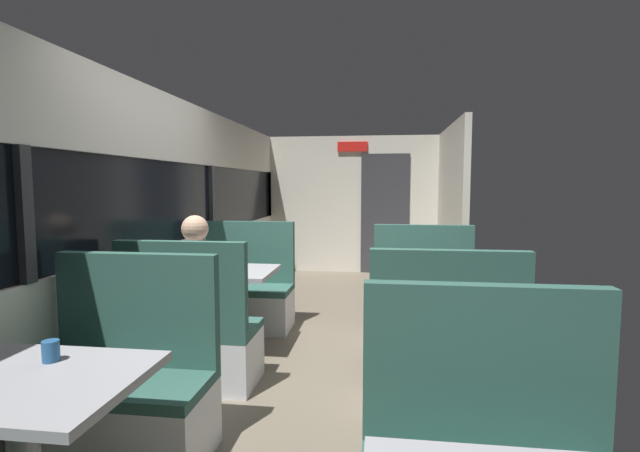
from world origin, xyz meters
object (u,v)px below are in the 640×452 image
Objects in this scene: bench_near_window_facing_entry at (124,397)px; bench_mid_window_facing_entry at (246,297)px; dining_table_rear_aisle at (432,292)px; dining_table_mid_window at (223,281)px; dining_table_near_window at (24,402)px; bench_rear_aisle_facing_end at (443,364)px; seated_passenger at (195,311)px; coffee_cup_secondary at (51,351)px; bench_rear_aisle_facing_entry at (424,308)px; bench_mid_window_facing_end at (192,342)px.

bench_mid_window_facing_entry is at bearing 90.00° from bench_near_window_facing_entry.
dining_table_mid_window is at bearing 173.62° from dining_table_rear_aisle.
bench_mid_window_facing_entry reaches higher than dining_table_near_window.
bench_rear_aisle_facing_end is at bearing 38.20° from dining_table_near_window.
dining_table_mid_window is (0.00, 1.61, 0.31)m from bench_near_window_facing_entry.
seated_passenger reaches higher than coffee_cup_secondary.
bench_near_window_facing_entry is at bearing -141.80° from dining_table_rear_aisle.
bench_near_window_facing_entry is 12.22× the size of coffee_cup_secondary.
bench_rear_aisle_facing_end is 1.40m from bench_rear_aisle_facing_entry.
dining_table_near_window is at bearing -90.00° from seated_passenger.
bench_mid_window_facing_end is 1.00× the size of bench_mid_window_facing_entry.
dining_table_near_window is 0.82× the size of bench_rear_aisle_facing_end.
bench_near_window_facing_entry is at bearing -90.00° from dining_table_mid_window.
coffee_cup_secondary reaches higher than dining_table_near_window.
bench_rear_aisle_facing_end is at bearing 34.78° from coffee_cup_secondary.
dining_table_rear_aisle is (1.79, 0.50, 0.31)m from bench_mid_window_facing_end.
seated_passenger is at bearing 90.00° from bench_near_window_facing_entry.
dining_table_rear_aisle is 0.77m from bench_rear_aisle_facing_end.
dining_table_mid_window is 1.88m from bench_rear_aisle_facing_entry.
bench_near_window_facing_entry is at bearing -90.00° from seated_passenger.
bench_near_window_facing_entry is at bearing 89.78° from coffee_cup_secondary.
seated_passenger reaches higher than bench_rear_aisle_facing_end.
bench_rear_aisle_facing_entry is (1.79, 0.50, -0.31)m from dining_table_mid_window.
dining_table_near_window is 0.77m from bench_near_window_facing_entry.
bench_mid_window_facing_entry is 2.03m from dining_table_rear_aisle.
bench_near_window_facing_entry is 0.91m from bench_mid_window_facing_end.
bench_near_window_facing_entry is at bearing -130.33° from bench_rear_aisle_facing_entry.
bench_rear_aisle_facing_end reaches higher than coffee_cup_secondary.
coffee_cup_secondary is (-1.79, -1.94, 0.15)m from dining_table_rear_aisle.
bench_rear_aisle_facing_entry is (0.00, 1.40, 0.00)m from bench_rear_aisle_facing_end.
dining_table_near_window is 10.00× the size of coffee_cup_secondary.
bench_near_window_facing_entry and bench_mid_window_facing_end have the same top height.
bench_rear_aisle_facing_end is at bearing 21.62° from bench_near_window_facing_entry.
seated_passenger reaches higher than bench_mid_window_facing_end.
bench_near_window_facing_entry reaches higher than coffee_cup_secondary.
coffee_cup_secondary is (-0.00, -1.52, 0.25)m from seated_passenger.
coffee_cup_secondary is at bearing -132.67° from dining_table_rear_aisle.
bench_mid_window_facing_entry is 1.00× the size of bench_rear_aisle_facing_entry.
bench_mid_window_facing_end is at bearing 89.92° from coffee_cup_secondary.
bench_near_window_facing_entry is 1.00× the size of bench_mid_window_facing_end.
dining_table_rear_aisle is (1.79, -0.90, 0.31)m from bench_mid_window_facing_entry.
bench_mid_window_facing_entry is at bearing 90.00° from dining_table_near_window.
coffee_cup_secondary reaches higher than dining_table_rear_aisle.
bench_rear_aisle_facing_end is (1.79, 1.41, -0.31)m from dining_table_near_window.
dining_table_near_window is 2.31m from dining_table_mid_window.
bench_near_window_facing_entry and bench_rear_aisle_facing_end have the same top height.
dining_table_near_window is 0.82× the size of bench_rear_aisle_facing_entry.
dining_table_mid_window is 2.15m from coffee_cup_secondary.
dining_table_near_window is 1.64m from bench_mid_window_facing_end.
bench_rear_aisle_facing_end is at bearing -90.00° from dining_table_rear_aisle.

